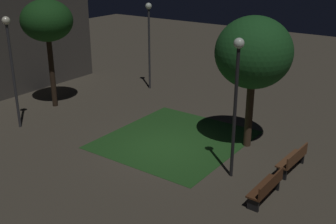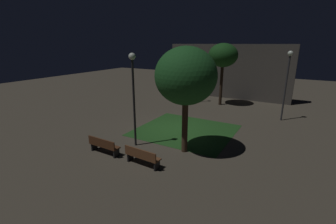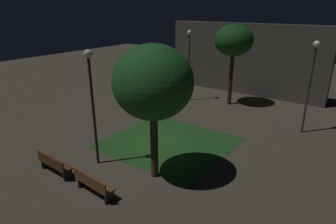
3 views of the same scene
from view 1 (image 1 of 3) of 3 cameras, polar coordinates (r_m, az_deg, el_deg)
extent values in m
plane|color=#4C4438|center=(17.50, -0.37, -4.99)|extent=(60.00, 60.00, 0.00)
cube|color=#23511E|center=(18.30, 0.92, -3.77)|extent=(6.08, 5.57, 0.01)
cube|color=#512D19|center=(14.25, 13.05, -9.97)|extent=(1.81, 0.52, 0.06)
cube|color=#512D19|center=(14.06, 13.91, -9.40)|extent=(1.80, 0.10, 0.40)
cube|color=black|center=(13.74, 11.54, -12.26)|extent=(0.09, 0.39, 0.42)
cube|color=black|center=(15.01, 14.27, -9.45)|extent=(0.09, 0.39, 0.42)
cube|color=brown|center=(16.28, 16.48, -6.22)|extent=(1.82, 0.58, 0.06)
cube|color=brown|center=(16.12, 17.24, -5.68)|extent=(1.80, 0.16, 0.40)
cube|color=black|center=(15.73, 15.23, -8.08)|extent=(0.10, 0.39, 0.42)
cube|color=black|center=(17.06, 17.46, -5.94)|extent=(0.10, 0.39, 0.42)
cylinder|color=#423021|center=(17.48, 11.04, 0.21)|extent=(0.31, 0.31, 3.16)
ellipsoid|color=#1E5623|center=(16.80, 11.61, 7.97)|extent=(3.05, 3.05, 2.85)
cylinder|color=#2D2116|center=(22.60, -15.57, 5.38)|extent=(0.27, 0.27, 3.80)
ellipsoid|color=#194719|center=(22.09, -16.22, 11.92)|extent=(2.59, 2.59, 2.09)
cylinder|color=#333338|center=(20.08, -20.32, 4.42)|extent=(0.12, 0.12, 4.78)
sphere|color=#F2EDCC|center=(19.58, -21.25, 11.56)|extent=(0.36, 0.36, 0.36)
cylinder|color=black|center=(14.63, 9.08, -0.46)|extent=(0.12, 0.12, 4.74)
sphere|color=white|center=(13.93, 9.67, 9.24)|extent=(0.36, 0.36, 0.36)
cylinder|color=#333338|center=(24.72, -2.57, 8.48)|extent=(0.12, 0.12, 4.71)
sphere|color=white|center=(24.31, -2.67, 14.25)|extent=(0.36, 0.36, 0.36)
cube|color=#4C4742|center=(24.87, -21.77, 7.99)|extent=(12.58, 0.80, 5.45)
camera|label=2|loc=(20.38, 46.40, 8.62)|focal=25.03mm
camera|label=3|loc=(21.59, 40.84, 13.40)|focal=30.81mm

